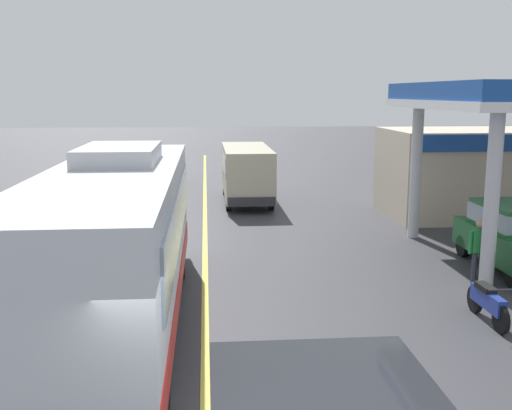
% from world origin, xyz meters
% --- Properties ---
extents(ground, '(120.00, 120.00, 0.00)m').
position_xyz_m(ground, '(0.00, 20.00, 0.00)').
color(ground, '#38383D').
extents(lane_divider_stripe, '(0.16, 50.00, 0.01)m').
position_xyz_m(lane_divider_stripe, '(0.00, 15.00, 0.00)').
color(lane_divider_stripe, '#D8CC4C').
rests_on(lane_divider_stripe, ground).
extents(wet_puddle_patch, '(3.96, 3.76, 0.01)m').
position_xyz_m(wet_puddle_patch, '(1.89, 2.12, 0.00)').
color(wet_puddle_patch, '#26282D').
rests_on(wet_puddle_patch, ground).
extents(coach_bus_main, '(2.60, 11.04, 3.69)m').
position_xyz_m(coach_bus_main, '(-1.78, 4.99, 1.72)').
color(coach_bus_main, silver).
rests_on(coach_bus_main, ground).
extents(gas_station_roadside, '(9.10, 11.95, 5.10)m').
position_xyz_m(gas_station_roadside, '(10.72, 13.73, 2.63)').
color(gas_station_roadside, '#194799').
rests_on(gas_station_roadside, ground).
extents(minibus_opposing_lane, '(2.04, 6.13, 2.44)m').
position_xyz_m(minibus_opposing_lane, '(1.86, 19.40, 1.47)').
color(minibus_opposing_lane, '#BFB799').
rests_on(minibus_opposing_lane, ground).
extents(motorcycle_parked_forecourt, '(0.55, 1.80, 0.92)m').
position_xyz_m(motorcycle_parked_forecourt, '(5.97, 4.59, 0.44)').
color(motorcycle_parked_forecourt, black).
rests_on(motorcycle_parked_forecourt, ground).
extents(pedestrian_near_pump, '(0.55, 0.22, 1.66)m').
position_xyz_m(pedestrian_near_pump, '(6.95, 7.21, 0.93)').
color(pedestrian_near_pump, '#33333F').
rests_on(pedestrian_near_pump, ground).
extents(car_trailing_behind_bus, '(1.70, 4.20, 1.82)m').
position_xyz_m(car_trailing_behind_bus, '(-2.58, 24.98, 1.01)').
color(car_trailing_behind_bus, black).
rests_on(car_trailing_behind_bus, ground).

